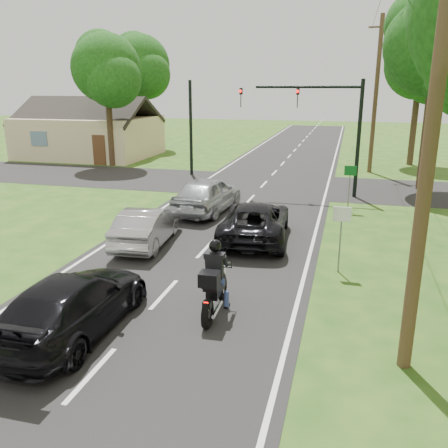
{
  "coord_description": "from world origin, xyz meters",
  "views": [
    {
      "loc": [
        4.76,
        -11.44,
        5.68
      ],
      "look_at": [
        0.96,
        3.0,
        1.3
      ],
      "focal_mm": 38.0,
      "sensor_mm": 36.0,
      "label": 1
    }
  ],
  "objects": [
    {
      "name": "ground",
      "position": [
        0.0,
        0.0,
        0.0
      ],
      "size": [
        140.0,
        140.0,
        0.0
      ],
      "primitive_type": "plane",
      "color": "#214B15",
      "rests_on": "ground"
    },
    {
      "name": "road",
      "position": [
        0.0,
        10.0,
        0.01
      ],
      "size": [
        8.0,
        100.0,
        0.01
      ],
      "primitive_type": "cube",
      "color": "black",
      "rests_on": "ground"
    },
    {
      "name": "cross_road",
      "position": [
        0.0,
        16.0,
        0.01
      ],
      "size": [
        60.0,
        7.0,
        0.01
      ],
      "primitive_type": "cube",
      "color": "black",
      "rests_on": "ground"
    },
    {
      "name": "motorcycle_rider",
      "position": [
        1.7,
        -0.76,
        0.79
      ],
      "size": [
        0.66,
        2.34,
        2.01
      ],
      "rotation": [
        0.0,
        0.0,
        0.04
      ],
      "color": "black",
      "rests_on": "ground"
    },
    {
      "name": "dark_suv",
      "position": [
        1.5,
        5.6,
        0.74
      ],
      "size": [
        2.9,
        5.42,
        1.45
      ],
      "primitive_type": "imported",
      "rotation": [
        0.0,
        0.0,
        3.24
      ],
      "color": "black",
      "rests_on": "road"
    },
    {
      "name": "silver_sedan",
      "position": [
        -2.21,
        3.97,
        0.71
      ],
      "size": [
        1.85,
        4.37,
        1.4
      ],
      "primitive_type": "imported",
      "rotation": [
        0.0,
        0.0,
        3.23
      ],
      "color": "#AAA9AE",
      "rests_on": "road"
    },
    {
      "name": "silver_suv",
      "position": [
        -1.41,
        9.04,
        0.85
      ],
      "size": [
        2.45,
        5.07,
        1.67
      ],
      "primitive_type": "imported",
      "rotation": [
        0.0,
        0.0,
        3.04
      ],
      "color": "#A8ABB0",
      "rests_on": "road"
    },
    {
      "name": "dark_car_behind",
      "position": [
        -1.27,
        -2.5,
        0.73
      ],
      "size": [
        2.06,
        4.98,
        1.44
      ],
      "primitive_type": "imported",
      "rotation": [
        0.0,
        0.0,
        3.15
      ],
      "color": "black",
      "rests_on": "road"
    },
    {
      "name": "traffic_signal",
      "position": [
        3.34,
        14.0,
        4.14
      ],
      "size": [
        6.38,
        0.44,
        6.0
      ],
      "color": "black",
      "rests_on": "ground"
    },
    {
      "name": "signal_pole_far",
      "position": [
        -5.2,
        18.0,
        3.0
      ],
      "size": [
        0.2,
        0.2,
        6.0
      ],
      "primitive_type": "cylinder",
      "color": "black",
      "rests_on": "ground"
    },
    {
      "name": "utility_pole_near",
      "position": [
        6.2,
        -2.0,
        5.08
      ],
      "size": [
        1.6,
        0.28,
        10.0
      ],
      "color": "brown",
      "rests_on": "ground"
    },
    {
      "name": "utility_pole_far",
      "position": [
        6.2,
        22.0,
        5.08
      ],
      "size": [
        1.6,
        0.28,
        10.0
      ],
      "color": "brown",
      "rests_on": "ground"
    },
    {
      "name": "sign_white",
      "position": [
        4.7,
        2.98,
        1.6
      ],
      "size": [
        0.55,
        0.07,
        2.12
      ],
      "color": "slate",
      "rests_on": "ground"
    },
    {
      "name": "sign_green",
      "position": [
        4.9,
        10.98,
        1.6
      ],
      "size": [
        0.55,
        0.07,
        2.12
      ],
      "color": "slate",
      "rests_on": "ground"
    },
    {
      "name": "tree_row_d",
      "position": [
        9.1,
        16.76,
        7.43
      ],
      "size": [
        5.76,
        5.58,
        10.45
      ],
      "color": "#332316",
      "rests_on": "ground"
    },
    {
      "name": "tree_row_e",
      "position": [
        9.48,
        25.78,
        6.83
      ],
      "size": [
        5.28,
        5.12,
        9.61
      ],
      "color": "#332316",
      "rests_on": "ground"
    },
    {
      "name": "tree_left_near",
      "position": [
        -11.73,
        19.78,
        6.53
      ],
      "size": [
        5.12,
        4.96,
        9.22
      ],
      "color": "#332316",
      "rests_on": "ground"
    },
    {
      "name": "tree_left_far",
      "position": [
        -13.7,
        29.76,
        7.13
      ],
      "size": [
        5.76,
        5.58,
        10.14
      ],
      "color": "#332316",
      "rests_on": "ground"
    },
    {
      "name": "house",
      "position": [
        -16.0,
        24.0,
        1.77
      ],
      "size": [
        10.2,
        8.0,
        4.84
      ],
      "color": "tan",
      "rests_on": "ground"
    }
  ]
}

